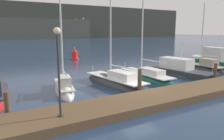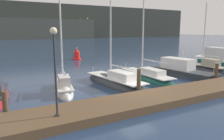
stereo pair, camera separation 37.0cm
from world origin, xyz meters
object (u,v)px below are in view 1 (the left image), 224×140
(channel_buoy, at_px, (75,55))
(motorboat_berth_7, at_px, (181,72))
(sailboat_berth_6, at_px, (146,77))
(motorboat_berth_9, at_px, (217,63))
(sailboat_berth_8, at_px, (204,69))
(sailboat_berth_4, at_px, (64,90))
(dock_lamppost, at_px, (58,58))
(sailboat_berth_5, at_px, (115,84))
(rowboat_adrift, at_px, (197,56))

(channel_buoy, bearing_deg, motorboat_berth_7, -73.03)
(sailboat_berth_6, xyz_separation_m, motorboat_berth_9, (12.34, 1.15, 0.34))
(motorboat_berth_7, distance_m, sailboat_berth_8, 4.20)
(channel_buoy, bearing_deg, sailboat_berth_8, -60.20)
(sailboat_berth_4, bearing_deg, dock_lamppost, -109.45)
(sailboat_berth_5, relative_size, channel_buoy, 5.78)
(motorboat_berth_7, height_order, dock_lamppost, dock_lamppost)
(motorboat_berth_9, relative_size, dock_lamppost, 1.62)
(channel_buoy, relative_size, rowboat_adrift, 0.64)
(sailboat_berth_5, xyz_separation_m, sailboat_berth_8, (12.09, 0.79, 0.05))
(dock_lamppost, relative_size, rowboat_adrift, 1.41)
(dock_lamppost, bearing_deg, motorboat_berth_9, 17.92)
(dock_lamppost, xyz_separation_m, rowboat_adrift, (29.14, 15.61, -3.19))
(motorboat_berth_7, xyz_separation_m, motorboat_berth_9, (8.17, 1.58, 0.17))
(sailboat_berth_4, height_order, dock_lamppost, sailboat_berth_4)
(channel_buoy, bearing_deg, sailboat_berth_5, -99.61)
(channel_buoy, bearing_deg, motorboat_berth_9, -48.58)
(channel_buoy, height_order, rowboat_adrift, channel_buoy)
(motorboat_berth_7, bearing_deg, rowboat_adrift, 33.62)
(motorboat_berth_7, xyz_separation_m, channel_buoy, (-5.06, 16.58, 0.40))
(motorboat_berth_9, bearing_deg, sailboat_berth_8, -164.50)
(sailboat_berth_5, height_order, motorboat_berth_7, sailboat_berth_5)
(sailboat_berth_6, bearing_deg, channel_buoy, 93.17)
(sailboat_berth_6, bearing_deg, motorboat_berth_9, 5.35)
(sailboat_berth_4, bearing_deg, channel_buoy, 66.86)
(sailboat_berth_6, distance_m, rowboat_adrift, 21.41)
(sailboat_berth_8, distance_m, channel_buoy, 18.58)
(sailboat_berth_6, height_order, dock_lamppost, sailboat_berth_6)
(sailboat_berth_8, bearing_deg, motorboat_berth_7, -173.57)
(sailboat_berth_4, distance_m, rowboat_adrift, 28.95)
(motorboat_berth_7, height_order, rowboat_adrift, motorboat_berth_7)
(rowboat_adrift, bearing_deg, motorboat_berth_9, -129.12)
(motorboat_berth_7, bearing_deg, sailboat_berth_4, -179.80)
(rowboat_adrift, bearing_deg, sailboat_berth_8, -138.73)
(sailboat_berth_5, distance_m, channel_buoy, 17.15)
(sailboat_berth_5, bearing_deg, rowboat_adrift, 24.18)
(sailboat_berth_4, distance_m, channel_buoy, 18.09)
(sailboat_berth_6, height_order, sailboat_berth_8, sailboat_berth_6)
(sailboat_berth_5, height_order, channel_buoy, sailboat_berth_5)
(sailboat_berth_8, distance_m, rowboat_adrift, 14.41)
(sailboat_berth_6, distance_m, dock_lamppost, 12.07)
(sailboat_berth_4, distance_m, sailboat_berth_5, 4.25)
(dock_lamppost, height_order, rowboat_adrift, dock_lamppost)
(sailboat_berth_5, xyz_separation_m, sailboat_berth_6, (3.76, 0.74, 0.00))
(sailboat_berth_5, height_order, rowboat_adrift, sailboat_berth_5)
(sailboat_berth_8, xyz_separation_m, motorboat_berth_9, (4.00, 1.11, 0.29))
(channel_buoy, relative_size, dock_lamppost, 0.46)
(motorboat_berth_7, bearing_deg, sailboat_berth_8, 6.43)
(channel_buoy, xyz_separation_m, rowboat_adrift, (20.06, -6.61, -0.69))
(sailboat_berth_6, bearing_deg, sailboat_berth_8, 0.30)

